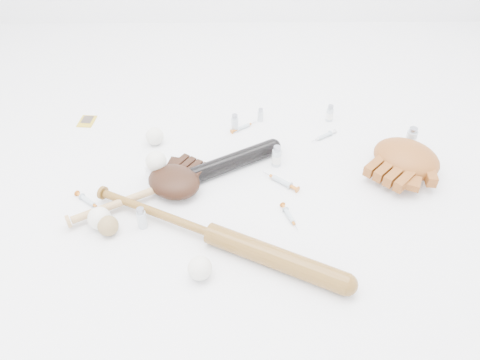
{
  "coord_description": "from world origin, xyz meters",
  "views": [
    {
      "loc": [
        0.03,
        -1.2,
        1.09
      ],
      "look_at": [
        0.04,
        -0.0,
        0.06
      ],
      "focal_mm": 35.0,
      "sensor_mm": 36.0,
      "label": 1
    }
  ],
  "objects_px": {
    "glove_dark": "(174,181)",
    "pedestal": "(158,174)",
    "bat_wood": "(212,234)",
    "bat_dark": "(180,181)"
  },
  "relations": [
    {
      "from": "glove_dark",
      "to": "pedestal",
      "type": "height_order",
      "value": "glove_dark"
    },
    {
      "from": "glove_dark",
      "to": "pedestal",
      "type": "relative_size",
      "value": 2.91
    },
    {
      "from": "bat_wood",
      "to": "glove_dark",
      "type": "xyz_separation_m",
      "value": [
        -0.14,
        0.24,
        0.01
      ]
    },
    {
      "from": "bat_dark",
      "to": "bat_wood",
      "type": "xyz_separation_m",
      "value": [
        0.12,
        -0.25,
        0.0
      ]
    },
    {
      "from": "bat_dark",
      "to": "glove_dark",
      "type": "height_order",
      "value": "glove_dark"
    },
    {
      "from": "bat_dark",
      "to": "pedestal",
      "type": "height_order",
      "value": "bat_dark"
    },
    {
      "from": "bat_wood",
      "to": "pedestal",
      "type": "distance_m",
      "value": 0.36
    },
    {
      "from": "bat_wood",
      "to": "pedestal",
      "type": "bearing_deg",
      "value": 151.03
    },
    {
      "from": "glove_dark",
      "to": "pedestal",
      "type": "bearing_deg",
      "value": 169.61
    },
    {
      "from": "bat_dark",
      "to": "glove_dark",
      "type": "bearing_deg",
      "value": -168.66
    }
  ]
}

